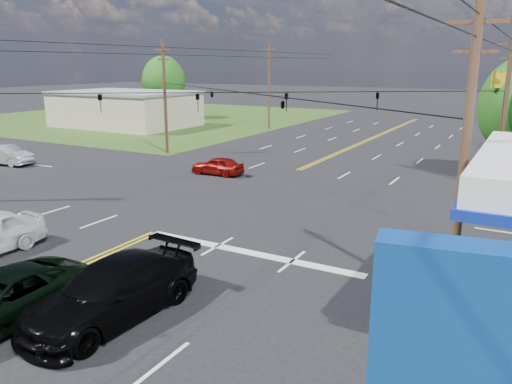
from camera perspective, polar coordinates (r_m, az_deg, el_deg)
The scene contains 16 objects.
ground at distance 29.73m, azimuth -1.51°, elevation -0.31°, with size 280.00×280.00×0.00m, color black.
grass_nw at distance 75.79m, azimuth -12.10°, elevation 8.40°, with size 46.00×48.00×0.03m, color #2A3F14.
stop_bar at distance 20.75m, azimuth -0.90°, elevation -6.95°, with size 10.00×0.50×0.02m, color silver.
retail_nw at distance 64.89m, azimuth -14.67°, elevation 9.06°, with size 16.00×11.00×4.00m, color #C7B795.
pole_se at distance 16.02m, azimuth 22.72°, elevation 3.78°, with size 1.60×0.28×9.50m.
pole_nw at distance 43.71m, azimuth -10.38°, elevation 10.74°, with size 1.60×0.28×9.50m.
pole_ne at distance 33.85m, azimuth 26.53°, elevation 8.45°, with size 1.60×0.28×9.50m.
pole_left_far at distance 59.59m, azimuth 1.51°, elevation 12.13°, with size 1.60×0.28×10.00m.
span_wire_signals at distance 28.79m, azimuth -1.59°, elevation 11.31°, with size 26.00×18.00×1.13m.
power_lines at distance 27.07m, azimuth -3.89°, elevation 16.60°, with size 26.04×100.00×0.64m.
tree_far_l at distance 73.50m, azimuth -10.51°, elevation 12.36°, with size 6.08×6.08×8.72m.
pickup_dkgreen at distance 17.04m, azimuth -26.95°, elevation -10.77°, with size 2.54×5.50×1.53m, color black.
suv_black at distance 16.06m, azimuth -16.07°, elevation -10.79°, with size 2.46×6.05×1.76m, color black.
sedan_silver at distance 43.12m, azimuth -26.66°, elevation 3.81°, with size 1.60×4.57×1.51m, color silver.
sedan_red at distance 35.13m, azimuth -4.42°, elevation 3.03°, with size 1.51×3.75×1.28m, color maroon.
polesign_ne at distance 34.86m, azimuth 26.74°, elevation 9.55°, with size 1.96×0.89×7.22m.
Camera 1 is at (14.71, -12.70, 7.57)m, focal length 35.00 mm.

